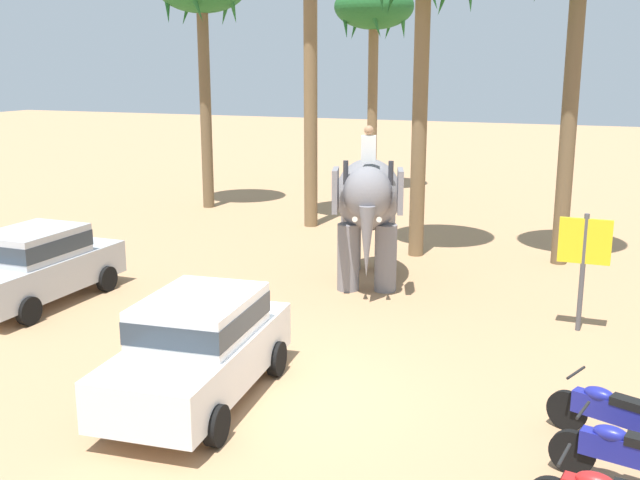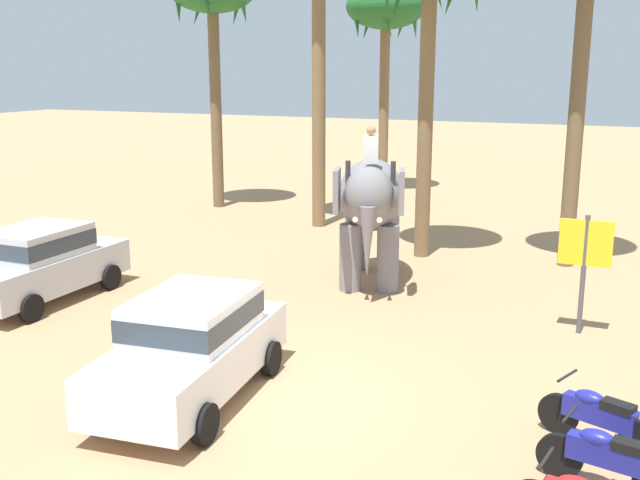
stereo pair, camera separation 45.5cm
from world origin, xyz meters
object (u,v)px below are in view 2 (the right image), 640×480
object	(u,v)px
car_sedan_foreground	(192,343)
motorcycle_second_in_row	(608,458)
elephant_with_mahout	(371,203)
palm_tree_far_back	(386,13)
car_parked_far_side	(40,261)
motorcycle_mid_row	(599,417)
signboard_yellow	(585,251)

from	to	relation	value
car_sedan_foreground	motorcycle_second_in_row	size ratio (longest dim) A/B	2.39
elephant_with_mahout	motorcycle_second_in_row	bearing A→B (deg)	-52.29
motorcycle_second_in_row	palm_tree_far_back	xyz separation A→B (m)	(-9.94, 20.54, 6.77)
car_parked_far_side	motorcycle_second_in_row	distance (m)	12.62
car_sedan_foreground	elephant_with_mahout	size ratio (longest dim) A/B	1.06
motorcycle_second_in_row	motorcycle_mid_row	size ratio (longest dim) A/B	1.04
elephant_with_mahout	motorcycle_mid_row	bearing A→B (deg)	-48.50
palm_tree_far_back	car_sedan_foreground	bearing A→B (deg)	-79.65
elephant_with_mahout	motorcycle_second_in_row	xyz separation A→B (m)	(5.85, -7.57, -1.53)
car_sedan_foreground	palm_tree_far_back	bearing A→B (deg)	100.35
palm_tree_far_back	signboard_yellow	bearing A→B (deg)	-58.09
signboard_yellow	motorcycle_mid_row	bearing A→B (deg)	-82.33
car_sedan_foreground	elephant_with_mahout	distance (m)	7.37
motorcycle_mid_row	palm_tree_far_back	distance (m)	22.73
car_sedan_foreground	motorcycle_mid_row	bearing A→B (deg)	8.18
car_parked_far_side	elephant_with_mahout	bearing A→B (deg)	34.17
elephant_with_mahout	motorcycle_mid_row	xyz separation A→B (m)	(5.67, -6.41, -1.53)
motorcycle_second_in_row	car_parked_far_side	bearing A→B (deg)	164.98
elephant_with_mahout	motorcycle_second_in_row	distance (m)	9.69
palm_tree_far_back	signboard_yellow	xyz separation A→B (m)	(9.13, -14.66, -5.55)
palm_tree_far_back	car_parked_far_side	bearing A→B (deg)	-97.40
car_parked_far_side	palm_tree_far_back	size ratio (longest dim) A/B	0.49
elephant_with_mahout	signboard_yellow	xyz separation A→B (m)	(5.04, -1.69, -0.30)
car_sedan_foreground	signboard_yellow	size ratio (longest dim) A/B	1.77
car_sedan_foreground	palm_tree_far_back	size ratio (longest dim) A/B	0.51
elephant_with_mahout	signboard_yellow	world-z (taller)	elephant_with_mahout
signboard_yellow	elephant_with_mahout	bearing A→B (deg)	161.45
car_parked_far_side	motorcycle_mid_row	size ratio (longest dim) A/B	2.40
car_sedan_foreground	signboard_yellow	world-z (taller)	signboard_yellow
motorcycle_second_in_row	motorcycle_mid_row	distance (m)	1.17
car_parked_far_side	motorcycle_mid_row	xyz separation A→B (m)	(12.00, -2.12, -0.46)
motorcycle_mid_row	palm_tree_far_back	bearing A→B (deg)	116.74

